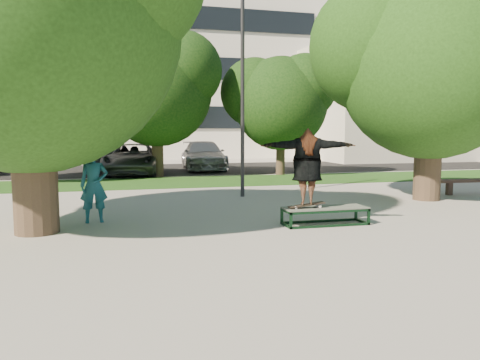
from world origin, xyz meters
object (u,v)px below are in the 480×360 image
object	(u,v)px
tree_left	(22,0)
grind_box	(325,216)
car_dark	(106,157)
car_silver_b	(203,156)
tree_right	(427,56)
car_grey	(133,159)
bystander	(94,185)
lamppost	(243,92)

from	to	relation	value
tree_left	grind_box	world-z (taller)	tree_left
car_dark	car_silver_b	bearing A→B (deg)	-0.06
tree_right	car_grey	world-z (taller)	tree_right
car_silver_b	car_grey	bearing A→B (deg)	-149.29
bystander	tree_right	bearing A→B (deg)	0.62
tree_left	grind_box	xyz separation A→B (m)	(5.89, -0.73, -4.23)
grind_box	car_dark	size ratio (longest dim) A/B	0.42
car_grey	grind_box	bearing A→B (deg)	-65.79
tree_right	car_dark	bearing A→B (deg)	126.19
grind_box	car_silver_b	bearing A→B (deg)	89.96
tree_right	lamppost	xyz separation A→B (m)	(-4.92, 1.92, -0.94)
lamppost	bystander	xyz separation A→B (m)	(-4.16, -3.14, -2.34)
car_dark	car_grey	bearing A→B (deg)	-55.80
bystander	car_grey	distance (m)	11.70
bystander	tree_left	bearing A→B (deg)	-152.99
grind_box	car_dark	world-z (taller)	car_dark
tree_left	lamppost	world-z (taller)	tree_left
tree_left	car_silver_b	size ratio (longest dim) A/B	1.41
bystander	car_grey	bearing A→B (deg)	77.25
lamppost	tree_left	bearing A→B (deg)	-143.58
grind_box	lamppost	bearing A→B (deg)	97.39
grind_box	car_silver_b	xyz separation A→B (m)	(0.01, 15.01, 0.54)
tree_left	lamppost	size ratio (longest dim) A/B	1.16
car_grey	car_silver_b	distance (m)	4.07
tree_right	car_grey	bearing A→B (deg)	127.24
car_dark	bystander	bearing A→B (deg)	-85.99
tree_right	lamppost	world-z (taller)	tree_right
bystander	car_dark	size ratio (longest dim) A/B	0.38
tree_left	grind_box	bearing A→B (deg)	-7.08
lamppost	grind_box	bearing A→B (deg)	-82.61
tree_right	car_silver_b	world-z (taller)	tree_right
tree_left	tree_right	world-z (taller)	tree_left
tree_right	car_dark	world-z (taller)	tree_right
tree_right	grind_box	bearing A→B (deg)	-147.76
grind_box	car_dark	distance (m)	16.08
tree_right	car_dark	xyz separation A→B (m)	(-9.21, 12.59, -3.38)
lamppost	car_dark	xyz separation A→B (m)	(-4.29, 10.67, -2.44)
bystander	car_silver_b	bearing A→B (deg)	63.49
bystander	car_silver_b	size ratio (longest dim) A/B	0.32
car_silver_b	car_dark	bearing A→B (deg)	179.77
tree_right	lamppost	size ratio (longest dim) A/B	1.07
bystander	car_silver_b	xyz separation A→B (m)	(4.77, 13.51, -0.08)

